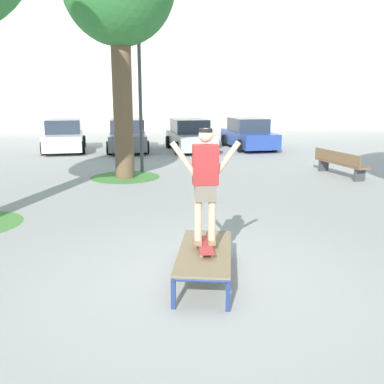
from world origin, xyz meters
TOP-DOWN VIEW (x-y plane):
  - ground_plane at (0.00, 0.00)m, footprint 120.00×120.00m
  - building_facade at (1.34, 27.38)m, footprint 42.54×4.00m
  - skate_box at (-0.00, -0.16)m, footprint 1.15×2.02m
  - skateboard at (0.00, -0.15)m, footprint 0.24×0.81m
  - skater at (0.00, -0.15)m, footprint 1.00×0.30m
  - grass_patch_mid_back at (-1.37, 8.11)m, footprint 2.28×2.28m
  - car_white at (-4.41, 15.25)m, footprint 2.23×4.35m
  - car_grey at (-1.41, 15.02)m, footprint 2.00×4.24m
  - car_silver at (1.59, 14.64)m, footprint 2.19×4.33m
  - car_blue at (4.59, 15.04)m, footprint 2.19×4.33m
  - park_bench at (5.74, 7.43)m, footprint 0.87×2.44m
  - light_post at (-0.79, 9.17)m, footprint 0.36×0.36m

SIDE VIEW (x-z plane):
  - ground_plane at x=0.00m, z-range 0.00..0.00m
  - grass_patch_mid_back at x=-1.37m, z-range 0.00..0.01m
  - skate_box at x=0.00m, z-range 0.18..0.64m
  - park_bench at x=5.74m, z-range 0.03..0.86m
  - skateboard at x=0.00m, z-range 0.49..0.58m
  - car_white at x=-4.41m, z-range -0.06..1.44m
  - car_grey at x=-1.41m, z-range -0.06..1.44m
  - car_silver at x=1.59m, z-range -0.06..1.44m
  - car_blue at x=4.59m, z-range -0.06..1.44m
  - skater at x=0.00m, z-range 0.68..2.38m
  - light_post at x=-0.79m, z-range 0.91..6.74m
  - building_facade at x=1.34m, z-range 0.00..13.79m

